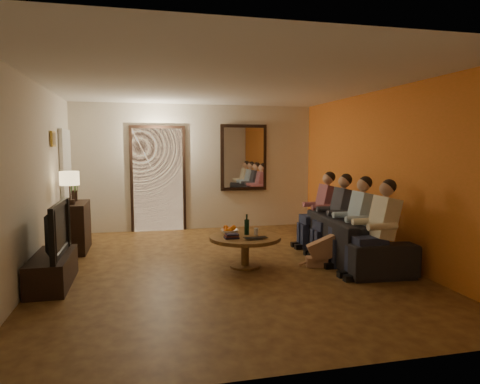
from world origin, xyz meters
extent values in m
cube|color=#462812|center=(0.00, 0.00, 0.00)|extent=(5.00, 6.00, 0.01)
cube|color=white|center=(0.00, 0.00, 2.60)|extent=(5.00, 6.00, 0.01)
cube|color=beige|center=(0.00, 3.00, 1.30)|extent=(5.00, 0.02, 2.60)
cube|color=beige|center=(0.00, -3.00, 1.30)|extent=(5.00, 0.02, 2.60)
cube|color=beige|center=(-2.50, 0.00, 1.30)|extent=(0.02, 6.00, 2.60)
cube|color=beige|center=(2.50, 0.00, 1.30)|extent=(0.02, 6.00, 2.60)
cube|color=orange|center=(2.49, 0.00, 1.30)|extent=(0.01, 6.00, 2.60)
cube|color=#FFE0A5|center=(-0.80, 2.98, 1.05)|extent=(1.00, 0.06, 2.10)
cube|color=black|center=(-0.80, 2.97, 1.05)|extent=(1.12, 0.04, 2.22)
cube|color=silver|center=(-0.55, 2.98, 0.90)|extent=(0.45, 0.03, 1.70)
cube|color=black|center=(1.00, 2.96, 1.50)|extent=(1.00, 0.05, 1.40)
cube|color=white|center=(1.00, 2.93, 1.50)|extent=(0.86, 0.02, 1.26)
cube|color=white|center=(-2.46, 2.30, 1.02)|extent=(0.06, 0.85, 2.04)
cube|color=#B28C33|center=(-2.47, 1.30, 1.85)|extent=(0.03, 0.28, 0.24)
cube|color=brown|center=(-2.46, 1.30, 1.85)|extent=(0.01, 0.22, 0.18)
cube|color=black|center=(-2.25, 1.49, 0.41)|extent=(0.45, 0.91, 0.81)
cube|color=black|center=(-2.25, -0.33, 0.19)|extent=(0.45, 1.16, 0.39)
imported|color=black|center=(-2.25, -0.33, 0.71)|extent=(1.14, 0.15, 0.65)
imported|color=black|center=(2.00, -0.04, 0.34)|extent=(2.36, 1.07, 0.67)
cylinder|color=brown|center=(0.29, -0.06, 0.23)|extent=(1.17, 1.17, 0.45)
imported|color=white|center=(0.11, 0.16, 0.48)|extent=(0.26, 0.26, 0.06)
cylinder|color=silver|center=(0.47, -0.01, 0.50)|extent=(0.06, 0.06, 0.10)
imported|color=black|center=(0.39, -0.34, 0.46)|extent=(0.35, 0.24, 0.03)
camera|label=1|loc=(-1.15, -5.91, 1.72)|focal=32.00mm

